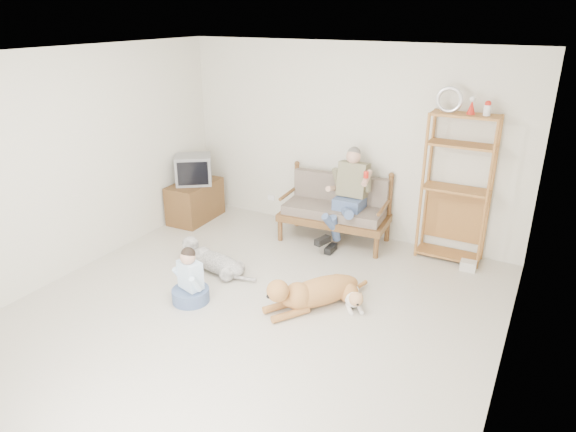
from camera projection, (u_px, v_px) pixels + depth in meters
The scene contains 16 objects.
floor at pixel (245, 320), 5.48m from camera, with size 5.50×5.50×0.00m, color silver.
ceiling at pixel (235, 56), 4.47m from camera, with size 5.50×5.50×0.00m, color white.
wall_back at pixel (348, 142), 7.22m from camera, with size 5.00×5.00×0.00m, color beige.
wall_left at pixel (63, 167), 6.08m from camera, with size 5.50×5.50×0.00m, color beige.
wall_right at pixel (517, 256), 3.87m from camera, with size 5.50×5.50×0.00m, color beige.
loveseat at pixel (336, 207), 7.24m from camera, with size 1.55×0.81×0.95m.
man at pixel (345, 204), 6.95m from camera, with size 0.52×0.75×1.21m.
etagere at pixel (456, 187), 6.50m from camera, with size 0.85×0.37×2.23m.
book_stack at pixel (468, 266), 6.50m from camera, with size 0.19×0.14×0.12m, color silver.
tv_stand at pixel (195, 201), 8.01m from camera, with size 0.53×0.92×0.60m.
crt_tv at pixel (193, 170), 7.79m from camera, with size 0.68×0.65×0.44m.
wall_outlet at pixel (271, 198), 8.15m from camera, with size 0.12×0.02×0.08m, color white.
golden_retriever at pixel (312, 292), 5.67m from camera, with size 0.87×1.25×0.43m.
shaggy_dog at pixel (211, 259), 6.48m from camera, with size 1.23×0.40×0.36m.
terrier at pixel (352, 297), 5.72m from camera, with size 0.45×0.56×0.25m.
child at pixel (190, 282), 5.75m from camera, with size 0.42×0.42×0.67m.
Camera 1 is at (2.63, -3.88, 3.08)m, focal length 32.00 mm.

